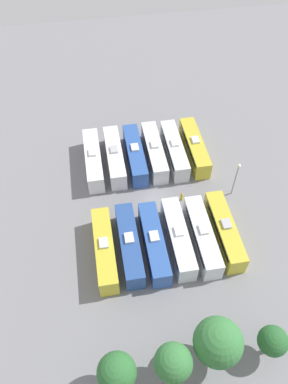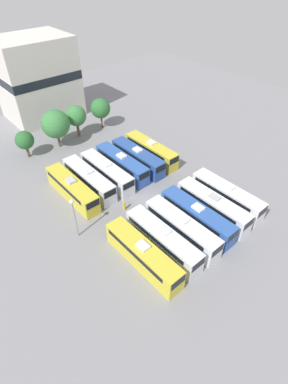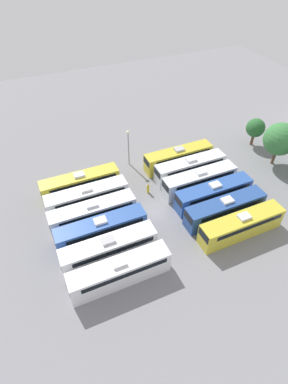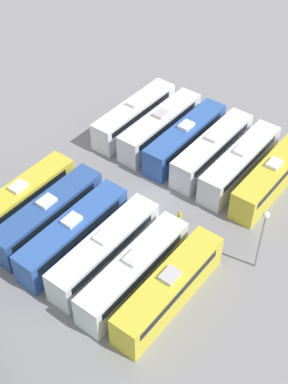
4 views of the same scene
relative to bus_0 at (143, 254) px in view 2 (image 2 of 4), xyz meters
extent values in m
plane|color=gray|center=(8.62, 8.48, -1.76)|extent=(120.79, 120.79, 0.00)
cube|color=gold|center=(0.00, -0.04, -0.15)|extent=(2.52, 11.98, 3.21)
cube|color=black|center=(0.00, 0.26, 0.75)|extent=(2.56, 10.18, 0.71)
cube|color=black|center=(0.00, -6.02, 0.74)|extent=(2.22, 0.08, 1.12)
cube|color=silver|center=(0.00, -0.04, 1.62)|extent=(1.20, 1.60, 0.35)
cube|color=silver|center=(3.51, 0.06, -0.15)|extent=(2.52, 11.98, 3.21)
cube|color=black|center=(3.51, 0.36, 0.75)|extent=(2.56, 10.18, 0.71)
cube|color=black|center=(3.51, -5.92, 0.74)|extent=(2.22, 0.08, 1.12)
cube|color=white|center=(3.51, 0.06, 1.62)|extent=(1.20, 1.60, 0.35)
cube|color=silver|center=(6.90, -0.10, -0.15)|extent=(2.52, 11.98, 3.21)
cube|color=black|center=(6.90, 0.20, 0.75)|extent=(2.56, 10.18, 0.71)
cube|color=black|center=(6.90, -6.08, 0.74)|extent=(2.22, 0.08, 1.12)
cube|color=silver|center=(6.90, -0.10, 1.62)|extent=(1.20, 1.60, 0.35)
cube|color=#2D56A8|center=(10.20, 0.05, -0.15)|extent=(2.52, 11.98, 3.21)
cube|color=black|center=(10.20, 0.35, 0.75)|extent=(2.56, 10.18, 0.71)
cube|color=black|center=(10.20, -5.93, 0.74)|extent=(2.22, 0.08, 1.12)
cube|color=white|center=(10.20, 0.05, 1.62)|extent=(1.20, 1.60, 0.35)
cube|color=white|center=(13.60, -0.04, -0.15)|extent=(2.52, 11.98, 3.21)
cube|color=black|center=(13.60, 0.26, 0.75)|extent=(2.56, 10.18, 0.71)
cube|color=black|center=(13.60, -6.02, 0.74)|extent=(2.22, 0.08, 1.12)
cube|color=#B2B2B7|center=(13.60, -0.04, 1.62)|extent=(1.20, 1.60, 0.35)
cube|color=white|center=(17.14, 0.04, -0.15)|extent=(2.52, 11.98, 3.21)
cube|color=black|center=(17.14, 0.34, 0.75)|extent=(2.56, 10.18, 0.71)
cube|color=black|center=(17.14, -5.93, 0.74)|extent=(2.22, 0.08, 1.12)
cube|color=silver|center=(17.14, 0.04, 1.62)|extent=(1.20, 1.60, 0.35)
cube|color=gold|center=(0.09, 17.04, -0.15)|extent=(2.52, 11.98, 3.21)
cube|color=black|center=(0.09, 17.34, 0.75)|extent=(2.56, 10.18, 0.71)
cube|color=black|center=(0.09, 11.07, 0.74)|extent=(2.22, 0.08, 1.12)
cube|color=#B2B2B7|center=(0.09, 17.04, 1.62)|extent=(1.20, 1.60, 0.35)
cube|color=silver|center=(3.41, 17.39, -0.15)|extent=(2.52, 11.98, 3.21)
cube|color=black|center=(3.41, 17.69, 0.75)|extent=(2.56, 10.18, 0.71)
cube|color=black|center=(3.41, 11.41, 0.74)|extent=(2.22, 0.08, 1.12)
cube|color=silver|center=(3.41, 17.39, 1.62)|extent=(1.20, 1.60, 0.35)
cube|color=silver|center=(6.79, 17.10, -0.15)|extent=(2.52, 11.98, 3.21)
cube|color=black|center=(6.79, 17.40, 0.75)|extent=(2.56, 10.18, 0.71)
cube|color=black|center=(6.79, 11.12, 0.74)|extent=(2.22, 0.08, 1.12)
cube|color=white|center=(6.79, 17.10, 1.62)|extent=(1.20, 1.60, 0.35)
cube|color=#2D56A8|center=(10.24, 17.38, -0.15)|extent=(2.52, 11.98, 3.21)
cube|color=black|center=(10.24, 17.68, 0.75)|extent=(2.56, 10.18, 0.71)
cube|color=black|center=(10.24, 11.40, 0.74)|extent=(2.22, 0.08, 1.12)
cube|color=white|center=(10.24, 17.38, 1.62)|extent=(1.20, 1.60, 0.35)
cube|color=#284C93|center=(13.60, 17.06, -0.15)|extent=(2.52, 11.98, 3.21)
cube|color=black|center=(13.60, 17.36, 0.75)|extent=(2.56, 10.18, 0.71)
cube|color=black|center=(13.60, 11.08, 0.74)|extent=(2.22, 0.08, 1.12)
cube|color=white|center=(13.60, 17.06, 1.62)|extent=(1.20, 1.60, 0.35)
cube|color=gold|center=(17.03, 17.26, -0.15)|extent=(2.52, 11.98, 3.21)
cube|color=black|center=(17.03, 17.56, 0.75)|extent=(2.56, 10.18, 0.71)
cube|color=black|center=(17.03, 11.28, 0.74)|extent=(2.22, 0.08, 1.12)
cube|color=silver|center=(17.03, 17.26, 1.62)|extent=(1.20, 1.60, 0.35)
cylinder|color=gold|center=(4.40, 9.40, -1.03)|extent=(0.36, 0.36, 1.47)
sphere|color=tan|center=(4.40, 9.40, -0.17)|extent=(0.24, 0.24, 0.24)
cylinder|color=gray|center=(-3.71, 9.45, 1.32)|extent=(0.20, 0.20, 6.15)
sphere|color=#EAE5C6|center=(-3.71, 9.45, 4.57)|extent=(0.60, 0.60, 0.60)
cylinder|color=brown|center=(-0.12, 33.09, -0.58)|extent=(0.52, 0.52, 2.36)
sphere|color=#28602D|center=(-0.12, 33.09, 1.80)|extent=(3.43, 3.43, 3.43)
cylinder|color=brown|center=(6.21, 32.56, -0.26)|extent=(0.50, 0.50, 2.99)
sphere|color=#387A3D|center=(6.21, 32.56, 3.14)|extent=(5.46, 5.46, 5.46)
cylinder|color=brown|center=(11.33, 33.68, -0.20)|extent=(0.58, 0.58, 3.11)
sphere|color=#387A3D|center=(11.33, 33.68, 2.81)|extent=(4.17, 4.17, 4.17)
cylinder|color=brown|center=(17.25, 33.60, -0.26)|extent=(0.38, 0.38, 2.99)
sphere|color=#2D6B33|center=(17.25, 33.60, 2.70)|extent=(4.18, 4.18, 4.18)
cube|color=beige|center=(10.69, 47.75, 6.76)|extent=(15.39, 12.26, 17.03)
cube|color=black|center=(10.69, 47.75, 7.61)|extent=(15.45, 12.32, 1.80)
camera|label=1|loc=(16.16, 43.92, 44.10)|focal=35.00mm
camera|label=2|loc=(-15.39, -17.85, 29.68)|focal=28.00mm
camera|label=3|loc=(35.99, -5.25, 29.85)|focal=28.00mm
camera|label=4|loc=(-14.09, 38.66, 34.75)|focal=50.00mm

